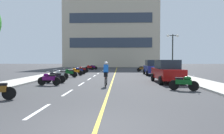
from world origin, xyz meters
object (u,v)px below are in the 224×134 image
object	(u,v)px
street_lamp_mid	(173,45)
motorcycle_7	(79,71)
parked_car_mid	(153,67)
motorcycle_2	(49,79)
motorcycle_6	(76,71)
motorcycle_8	(82,69)
motorcycle_12	(93,67)
motorcycle_1	(184,83)
parked_car_near	(167,71)
motorcycle_4	(60,74)
cyclist_rider	(106,73)
motorcycle_10	(143,68)
motorcycle_11	(89,67)
motorcycle_3	(55,77)
motorcycle_9	(142,69)
motorcycle_5	(69,73)

from	to	relation	value
street_lamp_mid	motorcycle_7	world-z (taller)	street_lamp_mid
parked_car_mid	motorcycle_7	xyz separation A→B (m)	(-9.13, 0.80, -0.44)
parked_car_mid	motorcycle_2	distance (m)	13.76
motorcycle_6	motorcycle_7	size ratio (longest dim) A/B	1.00
parked_car_mid	motorcycle_8	size ratio (longest dim) A/B	2.47
parked_car_mid	motorcycle_12	distance (m)	15.86
motorcycle_1	motorcycle_7	xyz separation A→B (m)	(-8.92, 13.28, 0.00)
motorcycle_7	motorcycle_12	bearing A→B (deg)	89.45
parked_car_near	motorcycle_12	world-z (taller)	parked_car_near
parked_car_mid	motorcycle_4	xyz separation A→B (m)	(-9.55, -5.86, -0.44)
parked_car_mid	motorcycle_12	xyz separation A→B (m)	(-9.01, 13.05, -0.44)
cyclist_rider	motorcycle_10	bearing A→B (deg)	75.94
parked_car_near	motorcycle_10	size ratio (longest dim) A/B	2.51
motorcycle_11	motorcycle_3	bearing A→B (deg)	-89.00
street_lamp_mid	motorcycle_6	distance (m)	12.00
motorcycle_2	motorcycle_4	distance (m)	4.57
parked_car_mid	motorcycle_2	bearing A→B (deg)	-130.90
parked_car_mid	motorcycle_1	size ratio (longest dim) A/B	2.58
cyclist_rider	motorcycle_12	bearing A→B (deg)	99.79
motorcycle_7	motorcycle_6	bearing A→B (deg)	-88.83
motorcycle_6	motorcycle_7	xyz separation A→B (m)	(-0.04, 1.94, 0.00)
motorcycle_7	cyclist_rider	bearing A→B (deg)	-69.75
motorcycle_3	cyclist_rider	bearing A→B (deg)	-22.38
street_lamp_mid	cyclist_rider	world-z (taller)	street_lamp_mid
motorcycle_10	street_lamp_mid	bearing A→B (deg)	-72.66
motorcycle_1	motorcycle_12	distance (m)	27.01
street_lamp_mid	motorcycle_8	world-z (taller)	street_lamp_mid
parked_car_mid	street_lamp_mid	bearing A→B (deg)	3.82
motorcycle_8	motorcycle_9	distance (m)	9.28
motorcycle_2	motorcycle_12	bearing A→B (deg)	90.02
parked_car_mid	motorcycle_11	size ratio (longest dim) A/B	2.47
motorcycle_6	motorcycle_5	bearing A→B (deg)	-93.60
motorcycle_6	cyclist_rider	size ratio (longest dim) A/B	0.95
motorcycle_9	motorcycle_11	world-z (taller)	same
motorcycle_2	motorcycle_3	size ratio (longest dim) A/B	1.00
street_lamp_mid	parked_car_near	size ratio (longest dim) A/B	1.13
parked_car_mid	motorcycle_8	xyz separation A→B (m)	(-9.28, 3.89, -0.44)
motorcycle_3	motorcycle_12	bearing A→B (deg)	89.83
motorcycle_8	motorcycle_11	distance (m)	7.73
motorcycle_8	motorcycle_12	size ratio (longest dim) A/B	1.00
motorcycle_4	motorcycle_10	bearing A→B (deg)	56.72
motorcycle_7	motorcycle_10	distance (m)	11.75
motorcycle_12	parked_car_mid	bearing A→B (deg)	-55.38
motorcycle_10	motorcycle_8	bearing A→B (deg)	-153.57
parked_car_near	parked_car_mid	world-z (taller)	same
motorcycle_11	motorcycle_12	world-z (taller)	same
parked_car_near	motorcycle_5	distance (m)	10.14
parked_car_near	motorcycle_9	world-z (taller)	parked_car_near
motorcycle_3	motorcycle_5	distance (m)	5.18
motorcycle_8	motorcycle_3	bearing A→B (deg)	-89.09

